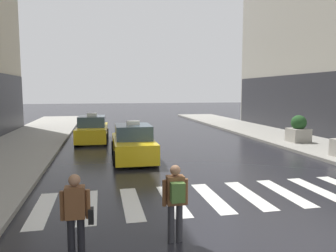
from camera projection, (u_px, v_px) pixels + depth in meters
ground_plane at (286, 241)px, 6.90m from camera, size 160.00×160.00×0.00m
crosswalk_markings at (231, 196)px, 9.82m from camera, size 11.30×2.80×0.01m
taxi_lead at (133, 144)px, 15.14m from camera, size 1.96×4.56×1.80m
taxi_second at (92, 130)px, 20.42m from camera, size 2.07×4.60×1.80m
pedestrian_with_backpack at (176, 198)px, 6.73m from camera, size 0.55×0.43×1.65m
pedestrian_with_handbag at (76, 212)px, 6.03m from camera, size 0.60×0.24×1.65m
planter_mid_block at (298, 130)px, 19.38m from camera, size 1.10×1.10×1.60m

